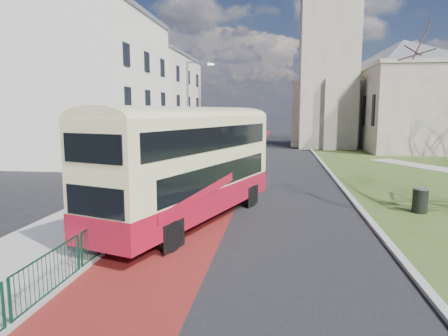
# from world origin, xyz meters

# --- Properties ---
(ground) EXTENTS (160.00, 160.00, 0.00)m
(ground) POSITION_xyz_m (0.00, 0.00, 0.00)
(ground) COLOR black
(ground) RESTS_ON ground
(road_carriageway) EXTENTS (9.00, 120.00, 0.01)m
(road_carriageway) POSITION_xyz_m (1.50, 20.00, 0.01)
(road_carriageway) COLOR black
(road_carriageway) RESTS_ON ground
(bus_lane) EXTENTS (3.40, 120.00, 0.01)m
(bus_lane) POSITION_xyz_m (-1.20, 20.00, 0.01)
(bus_lane) COLOR #591414
(bus_lane) RESTS_ON ground
(pavement_west) EXTENTS (4.00, 120.00, 0.12)m
(pavement_west) POSITION_xyz_m (-5.00, 20.00, 0.06)
(pavement_west) COLOR gray
(pavement_west) RESTS_ON ground
(kerb_west) EXTENTS (0.25, 120.00, 0.13)m
(kerb_west) POSITION_xyz_m (-3.00, 20.00, 0.07)
(kerb_west) COLOR #999993
(kerb_west) RESTS_ON ground
(kerb_east) EXTENTS (0.25, 80.00, 0.13)m
(kerb_east) POSITION_xyz_m (6.10, 22.00, 0.07)
(kerb_east) COLOR #999993
(kerb_east) RESTS_ON ground
(pedestrian_railing) EXTENTS (0.07, 24.00, 1.12)m
(pedestrian_railing) POSITION_xyz_m (-2.95, 4.00, 0.55)
(pedestrian_railing) COLOR #0D3C26
(pedestrian_railing) RESTS_ON ground
(gothic_church) EXTENTS (16.38, 18.00, 40.00)m
(gothic_church) POSITION_xyz_m (12.56, 38.00, 13.13)
(gothic_church) COLOR gray
(gothic_church) RESTS_ON ground
(street_block_near) EXTENTS (10.30, 14.30, 13.00)m
(street_block_near) POSITION_xyz_m (-14.00, 22.00, 6.51)
(street_block_near) COLOR silver
(street_block_near) RESTS_ON ground
(street_block_far) EXTENTS (10.30, 16.30, 11.50)m
(street_block_far) POSITION_xyz_m (-14.00, 38.00, 5.76)
(street_block_far) COLOR beige
(street_block_far) RESTS_ON ground
(streetlamp) EXTENTS (2.13, 0.18, 8.00)m
(streetlamp) POSITION_xyz_m (-4.35, 18.00, 4.59)
(streetlamp) COLOR gray
(streetlamp) RESTS_ON pavement_west
(bus) EXTENTS (5.59, 10.79, 4.41)m
(bus) POSITION_xyz_m (-0.99, 3.29, 2.52)
(bus) COLOR maroon
(bus) RESTS_ON ground
(litter_bin) EXTENTS (0.85, 0.85, 1.10)m
(litter_bin) POSITION_xyz_m (8.56, 6.01, 0.59)
(litter_bin) COLOR black
(litter_bin) RESTS_ON grass_green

